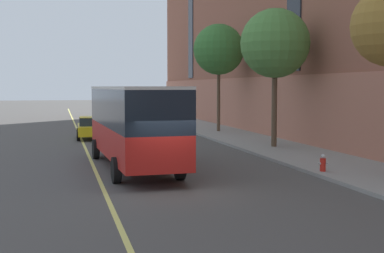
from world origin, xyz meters
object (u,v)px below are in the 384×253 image
Objects in this scene: street_tree_far_uptown at (275,44)px; street_tree_far_downtown at (219,50)px; taxi_cab at (91,128)px; fire_hydrant at (323,163)px; parked_car_black_2 at (153,116)px; city_bus at (133,121)px.

street_tree_far_uptown is 0.96× the size of street_tree_far_downtown.
taxi_cab is 0.60× the size of street_tree_far_uptown.
fire_hydrant is at bearing -64.95° from taxi_cab.
taxi_cab is at bearing -116.53° from parked_car_black_2.
taxi_cab is 11.91m from street_tree_far_downtown.
fire_hydrant is at bearing -94.64° from street_tree_far_downtown.
parked_car_black_2 is at bearing 106.29° from street_tree_far_downtown.
street_tree_far_downtown is (9.10, 16.92, 4.45)m from city_bus.
taxi_cab reaches higher than fire_hydrant.
city_bus is 2.34× the size of parked_car_black_2.
parked_car_black_2 and taxi_cab have the same top height.
parked_car_black_2 is at bearing 98.33° from street_tree_far_uptown.
parked_car_black_2 is (5.79, 28.26, -1.35)m from city_bus.
parked_car_black_2 is 0.57× the size of street_tree_far_downtown.
parked_car_black_2 is 13.16m from street_tree_far_downtown.
parked_car_black_2 is at bearing 78.43° from city_bus.
parked_car_black_2 is 23.50m from street_tree_far_uptown.
street_tree_far_uptown is (10.14, -8.96, 5.38)m from taxi_cab.
city_bus reaches higher than fire_hydrant.
street_tree_far_downtown reaches higher than city_bus.
city_bus reaches higher than parked_car_black_2.
street_tree_far_uptown is at bearing -81.67° from parked_car_black_2.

